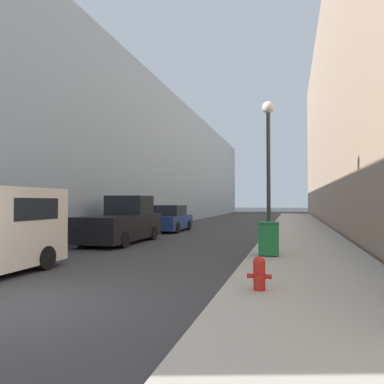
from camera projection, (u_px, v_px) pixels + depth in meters
sidewalk_right at (301, 231)px, 22.32m from camera, size 3.75×60.00×0.12m
building_left_glass at (122, 164)px, 34.16m from camera, size 12.00×60.00×10.43m
fire_hydrant at (259, 272)px, 7.20m from camera, size 0.47×0.36×0.65m
trash_bin at (269, 238)px, 11.81m from camera, size 0.63×0.71×1.05m
lamppost at (268, 153)px, 14.31m from camera, size 0.46×0.46×5.55m
pickup_truck at (122, 223)px, 16.58m from camera, size 2.01×5.18×2.08m
parked_sedan_near at (169, 219)px, 22.72m from camera, size 1.98×4.12×1.59m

